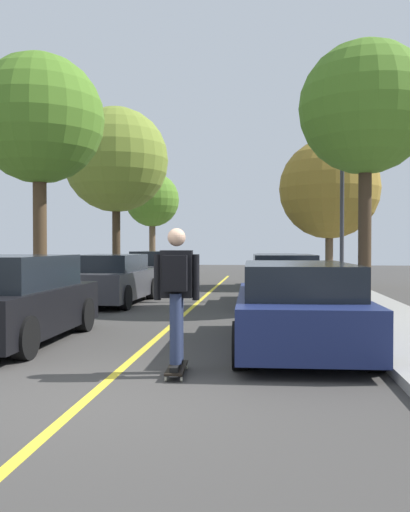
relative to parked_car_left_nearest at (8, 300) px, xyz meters
The scene contains 16 objects.
ground 3.98m from the parked_car_left_nearest, 52.03° to the right, with size 80.00×80.00×0.00m, color #3D3A38.
center_line 2.67m from the parked_car_left_nearest, 20.87° to the left, with size 0.12×39.20×0.01m, color gold.
parked_car_left_nearest is the anchor object (origin of this frame).
parked_car_left_near 6.25m from the parked_car_left_nearest, 90.00° to the left, with size 1.97×4.34×1.38m.
parked_car_left_far 12.90m from the parked_car_left_nearest, 90.00° to the left, with size 1.98×4.14×1.40m.
parked_car_right_nearest 4.81m from the parked_car_left_nearest, ahead, with size 2.05×4.72×1.36m.
parked_car_right_near 8.08m from the parked_car_left_nearest, 53.47° to the left, with size 2.05×4.76×1.39m.
parked_car_right_far 13.58m from the parked_car_left_nearest, 69.24° to the left, with size 1.96×4.42×1.31m.
street_tree_left_nearest 7.79m from the parked_car_left_nearest, 108.07° to the left, with size 3.62×3.62×6.86m.
street_tree_left_near 15.03m from the parked_car_left_nearest, 97.97° to the left, with size 4.45×4.45×7.37m.
street_tree_left_far 22.23m from the parked_car_left_nearest, 95.19° to the left, with size 3.04×3.04×5.59m.
street_tree_right_nearest 9.64m from the parked_car_left_nearest, 37.88° to the left, with size 3.30×3.30×6.59m.
street_tree_right_near 14.85m from the parked_car_left_nearest, 62.09° to the left, with size 3.85×3.85×5.60m.
streetlamp 10.42m from the parked_car_left_nearest, 49.34° to the left, with size 0.36×0.24×5.73m.
skateboard 3.81m from the parked_car_left_nearest, 31.95° to the right, with size 0.26×0.85×0.10m.
skateboarder 3.80m from the parked_car_left_nearest, 32.38° to the right, with size 0.58×0.70×1.76m.
Camera 1 is at (1.88, -5.81, 1.65)m, focal length 38.81 mm.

